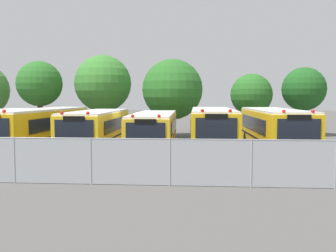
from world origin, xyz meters
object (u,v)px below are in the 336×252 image
object	(u,v)px
tree_2	(104,83)
school_bus_1	(41,128)
school_bus_4	(212,128)
tree_4	(252,94)
school_bus_2	(97,129)
school_bus_5	(274,129)
tree_5	(304,90)
tree_3	(172,89)
tree_1	(40,83)
school_bus_3	(154,130)

from	to	relation	value
tree_2	school_bus_1	bearing A→B (deg)	-97.95
school_bus_4	tree_4	world-z (taller)	tree_4
school_bus_2	school_bus_4	distance (m)	7.11
school_bus_5	tree_5	xyz separation A→B (m)	(4.79, 11.31, 2.57)
school_bus_5	tree_3	size ratio (longest dim) A/B	1.61
school_bus_5	tree_2	world-z (taller)	tree_2
tree_2	tree_4	bearing A→B (deg)	-0.04
school_bus_1	tree_5	distance (m)	22.43
tree_4	tree_5	bearing A→B (deg)	9.60
school_bus_5	school_bus_2	bearing A→B (deg)	-1.06
tree_3	tree_5	xyz separation A→B (m)	(11.59, 2.08, -0.08)
school_bus_2	tree_3	size ratio (longest dim) A/B	1.47
tree_1	tree_2	bearing A→B (deg)	9.78
school_bus_4	tree_2	size ratio (longest dim) A/B	1.41
tree_3	tree_5	size ratio (longest dim) A/B	1.10
school_bus_1	school_bus_5	world-z (taller)	school_bus_5
school_bus_5	school_bus_3	bearing A→B (deg)	-3.75
school_bus_3	tree_2	xyz separation A→B (m)	(-5.72, 10.26, 3.32)
school_bus_1	school_bus_5	distance (m)	14.44
tree_5	tree_1	bearing A→B (deg)	-175.76
school_bus_3	school_bus_5	distance (m)	7.26
school_bus_5	school_bus_1	bearing A→B (deg)	-1.76
tree_2	school_bus_3	bearing A→B (deg)	-60.86
school_bus_1	tree_1	xyz separation A→B (m)	(-4.02, 9.54, 3.14)
tree_1	school_bus_1	bearing A→B (deg)	-67.14
tree_1	tree_3	world-z (taller)	tree_3
school_bus_2	school_bus_5	world-z (taller)	school_bus_5
school_bus_1	school_bus_3	xyz separation A→B (m)	(7.18, 0.23, -0.13)
school_bus_2	tree_5	world-z (taller)	tree_5
school_bus_1	tree_1	distance (m)	10.82
school_bus_2	tree_1	distance (m)	12.75
school_bus_1	tree_3	size ratio (longest dim) A/B	1.76
school_bus_2	school_bus_3	bearing A→B (deg)	-175.16
school_bus_1	school_bus_4	world-z (taller)	school_bus_4
school_bus_1	school_bus_5	xyz separation A→B (m)	(14.44, -0.05, 0.00)
school_bus_2	school_bus_5	xyz separation A→B (m)	(10.80, 0.09, 0.07)
school_bus_3	tree_5	distance (m)	16.56
tree_5	school_bus_3	bearing A→B (deg)	-137.51
school_bus_5	tree_4	world-z (taller)	tree_4
tree_1	tree_4	world-z (taller)	tree_1
school_bus_1	tree_2	world-z (taller)	tree_2
school_bus_3	school_bus_5	size ratio (longest dim) A/B	0.99
school_bus_3	tree_3	bearing A→B (deg)	-94.49
tree_1	school_bus_3	bearing A→B (deg)	-39.73
school_bus_4	school_bus_5	bearing A→B (deg)	178.34
tree_1	tree_2	world-z (taller)	tree_2
school_bus_2	school_bus_4	xyz separation A→B (m)	(7.11, 0.18, 0.07)
school_bus_3	school_bus_4	xyz separation A→B (m)	(3.56, -0.19, 0.13)
tree_2	tree_1	bearing A→B (deg)	-170.22
school_bus_5	tree_5	size ratio (longest dim) A/B	1.77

